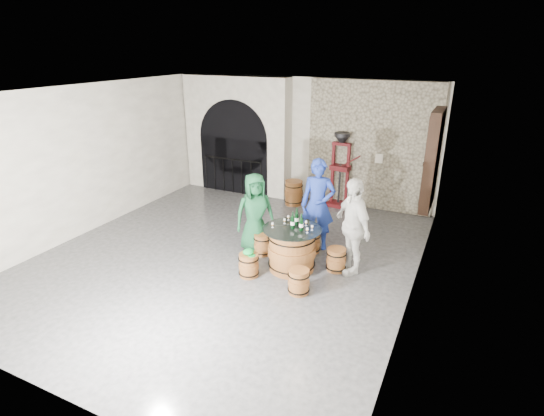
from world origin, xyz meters
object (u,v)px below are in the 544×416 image
at_px(barrel_stool_left, 263,244).
at_px(side_barrel, 294,193).
at_px(barrel_table, 292,249).
at_px(corking_press, 341,164).
at_px(person_green, 255,213).
at_px(person_white, 352,226).
at_px(wine_bottle_right, 297,218).
at_px(barrel_stool_right, 336,260).
at_px(barrel_stool_near_left, 249,265).
at_px(person_blue, 318,205).
at_px(wine_bottle_left, 293,222).
at_px(barrel_stool_near_right, 299,282).
at_px(wine_bottle_center, 301,224).
at_px(barrel_stool_far, 311,242).

xyz_separation_m(barrel_stool_left, side_barrel, (-0.55, 2.90, 0.10)).
distance_m(barrel_table, corking_press, 3.69).
height_order(person_green, person_white, person_white).
bearing_deg(wine_bottle_right, barrel_table, -90.03).
bearing_deg(wine_bottle_right, side_barrel, 113.64).
height_order(barrel_stool_right, barrel_stool_near_left, same).
bearing_deg(person_blue, corking_press, 83.51).
xyz_separation_m(barrel_table, wine_bottle_right, (0.00, 0.21, 0.55)).
xyz_separation_m(person_blue, wine_bottle_left, (-0.10, -1.07, 0.02)).
height_order(barrel_table, person_green, person_green).
xyz_separation_m(barrel_table, barrel_stool_right, (0.77, 0.32, -0.20)).
xyz_separation_m(barrel_stool_near_left, person_green, (-0.38, 0.98, 0.60)).
xyz_separation_m(barrel_stool_near_right, wine_bottle_right, (-0.43, 0.92, 0.75)).
xyz_separation_m(barrel_stool_left, wine_bottle_right, (0.77, -0.11, 0.75)).
height_order(barrel_stool_near_left, wine_bottle_center, wine_bottle_center).
height_order(barrel_stool_near_right, wine_bottle_right, wine_bottle_right).
bearing_deg(barrel_stool_right, wine_bottle_center, -150.96).
xyz_separation_m(barrel_stool_right, barrel_stool_near_left, (-1.37, -0.89, 0.00)).
distance_m(barrel_table, wine_bottle_right, 0.59).
height_order(person_white, side_barrel, person_white).
distance_m(barrel_stool_left, barrel_stool_near_left, 0.91).
relative_size(person_white, wine_bottle_center, 5.57).
distance_m(barrel_stool_near_left, wine_bottle_left, 1.12).
distance_m(barrel_stool_left, side_barrel, 2.95).
xyz_separation_m(person_blue, wine_bottle_right, (-0.10, -0.87, 0.02)).
bearing_deg(barrel_stool_left, wine_bottle_center, -19.16).
relative_size(barrel_stool_far, person_white, 0.24).
relative_size(barrel_table, barrel_stool_near_left, 2.47).
relative_size(barrel_stool_left, side_barrel, 0.68).
bearing_deg(barrel_stool_left, barrel_stool_near_right, -40.58).
bearing_deg(wine_bottle_center, barrel_stool_far, 96.82).
distance_m(barrel_stool_left, person_white, 1.90).
height_order(barrel_stool_near_right, person_white, person_white).
relative_size(person_green, wine_bottle_center, 5.03).
xyz_separation_m(person_blue, wine_bottle_center, (0.08, -1.09, 0.02)).
xyz_separation_m(person_white, wine_bottle_center, (-0.82, -0.42, 0.06)).
bearing_deg(person_white, barrel_stool_left, -131.60).
relative_size(barrel_table, wine_bottle_center, 3.34).
bearing_deg(side_barrel, barrel_stool_near_left, -79.33).
height_order(barrel_stool_near_right, corking_press, corking_press).
bearing_deg(barrel_stool_left, corking_press, 80.41).
distance_m(barrel_table, wine_bottle_left, 0.55).
height_order(wine_bottle_left, wine_bottle_right, same).
relative_size(barrel_stool_right, wine_bottle_center, 1.35).
distance_m(person_blue, corking_press, 2.57).
xyz_separation_m(barrel_stool_near_right, person_green, (-1.41, 1.12, 0.60)).
xyz_separation_m(barrel_stool_right, side_barrel, (-2.09, 2.90, 0.10)).
bearing_deg(person_white, person_blue, -171.09).
distance_m(person_green, side_barrel, 2.87).
xyz_separation_m(barrel_stool_far, person_white, (0.92, -0.41, 0.69)).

